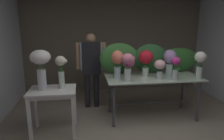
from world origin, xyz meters
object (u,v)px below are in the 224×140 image
vase_crimson_hydrangea (146,59)px  vase_blush_ranunculus (160,67)px  side_table_white (53,96)px  vase_lilac_dahlias (170,60)px  florist (91,62)px  vase_ivory_lilies (200,62)px  display_table_glass (152,83)px  vase_fuchsia_tulips (128,64)px  vase_magenta_stock (176,67)px  vase_cream_lisianthus_tall (61,70)px  vase_coral_snapdragons (117,62)px  vase_rosy_roses (128,65)px  vase_white_roses_tall (41,64)px

vase_crimson_hydrangea → vase_blush_ranunculus: vase_crimson_hydrangea is taller
side_table_white → vase_lilac_dahlias: (2.16, 0.49, 0.46)m
florist → vase_ivory_lilies: size_ratio=3.24×
display_table_glass → vase_fuchsia_tulips: 0.59m
side_table_white → vase_magenta_stock: size_ratio=1.83×
vase_ivory_lilies → vase_lilac_dahlias: vase_ivory_lilies is taller
vase_cream_lisianthus_tall → vase_fuchsia_tulips: bearing=20.1°
vase_ivory_lilies → vase_blush_ranunculus: vase_ivory_lilies is taller
florist → vase_cream_lisianthus_tall: 1.11m
vase_blush_ranunculus → vase_cream_lisianthus_tall: (-1.71, -0.15, 0.04)m
vase_lilac_dahlias → vase_fuchsia_tulips: (-0.81, 0.01, -0.07)m
display_table_glass → florist: size_ratio=1.10×
side_table_white → vase_crimson_hydrangea: 1.79m
vase_magenta_stock → vase_blush_ranunculus: vase_magenta_stock is taller
vase_fuchsia_tulips → vase_magenta_stock: bearing=-27.6°
vase_coral_snapdragons → vase_cream_lisianthus_tall: (-0.97, -0.29, -0.05)m
vase_blush_ranunculus → vase_rosy_roses: bearing=-172.6°
vase_rosy_roses → vase_ivory_lilies: bearing=0.3°
side_table_white → florist: (0.67, 1.03, 0.34)m
vase_blush_ranunculus → vase_white_roses_tall: size_ratio=0.55×
vase_ivory_lilies → vase_rosy_roses: 1.33m
florist → vase_rosy_roses: 1.09m
vase_crimson_hydrangea → vase_ivory_lilies: bearing=-17.8°
vase_ivory_lilies → vase_coral_snapdragons: (-1.47, 0.22, -0.00)m
display_table_glass → vase_crimson_hydrangea: (-0.13, 0.03, 0.46)m
vase_white_roses_tall → vase_cream_lisianthus_tall: bearing=10.3°
vase_magenta_stock → vase_fuchsia_tulips: vase_magenta_stock is taller
side_table_white → vase_fuchsia_tulips: size_ratio=2.02×
vase_crimson_hydrangea → vase_magenta_stock: size_ratio=1.20×
vase_crimson_hydrangea → vase_white_roses_tall: size_ratio=0.78×
vase_ivory_lilies → vase_magenta_stock: 0.48m
vase_crimson_hydrangea → vase_fuchsia_tulips: size_ratio=1.32×
florist → vase_rosy_roses: bearing=-57.1°
side_table_white → vase_lilac_dahlias: vase_lilac_dahlias is taller
florist → vase_magenta_stock: bearing=-33.1°
florist → vase_ivory_lilies: florist is taller
display_table_glass → vase_crimson_hydrangea: vase_crimson_hydrangea is taller
vase_fuchsia_tulips → vase_white_roses_tall: (-1.50, -0.49, 0.15)m
vase_rosy_roses → vase_crimson_hydrangea: bearing=36.1°
florist → display_table_glass: bearing=-29.6°
vase_crimson_hydrangea → florist: bearing=148.7°
side_table_white → vase_white_roses_tall: vase_white_roses_tall is taller
vase_lilac_dahlias → vase_rosy_roses: 0.97m
florist → vase_cream_lisianthus_tall: bearing=-117.9°
side_table_white → vase_ivory_lilies: bearing=2.9°
vase_ivory_lilies → vase_fuchsia_tulips: 1.29m
display_table_glass → vase_cream_lisianthus_tall: bearing=-168.4°
vase_coral_snapdragons → vase_cream_lisianthus_tall: size_ratio=0.97×
vase_rosy_roses → vase_blush_ranunculus: 0.62m
vase_coral_snapdragons → vase_magenta_stock: size_ratio=1.24×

